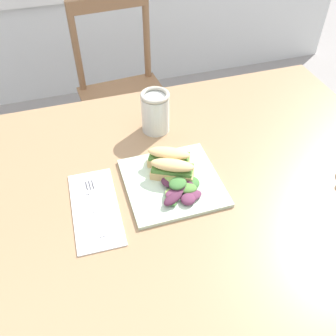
# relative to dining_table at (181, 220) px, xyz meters

# --- Properties ---
(dining_table) EXTENTS (1.31, 0.99, 0.74)m
(dining_table) POSITION_rel_dining_table_xyz_m (0.00, 0.00, 0.00)
(dining_table) COLOR #997551
(dining_table) RESTS_ON ground
(chair_wooden_far) EXTENTS (0.43, 0.43, 0.87)m
(chair_wooden_far) POSITION_rel_dining_table_xyz_m (0.03, 0.93, -0.18)
(chair_wooden_far) COLOR #8E6642
(chair_wooden_far) RESTS_ON ground
(plate_lunch) EXTENTS (0.24, 0.24, 0.01)m
(plate_lunch) POSITION_rel_dining_table_xyz_m (-0.01, 0.04, 0.12)
(plate_lunch) COLOR beige
(plate_lunch) RESTS_ON dining_table
(sandwich_half_front) EXTENTS (0.12, 0.10, 0.06)m
(sandwich_half_front) POSITION_rel_dining_table_xyz_m (-0.01, 0.05, 0.15)
(sandwich_half_front) COLOR #DBB270
(sandwich_half_front) RESTS_ON plate_lunch
(sandwich_half_back) EXTENTS (0.12, 0.10, 0.06)m
(sandwich_half_back) POSITION_rel_dining_table_xyz_m (-0.00, 0.10, 0.15)
(sandwich_half_back) COLOR #DBB270
(sandwich_half_back) RESTS_ON plate_lunch
(salad_mixed_greens) EXTENTS (0.12, 0.14, 0.03)m
(salad_mixed_greens) POSITION_rel_dining_table_xyz_m (-0.01, -0.00, 0.14)
(salad_mixed_greens) COLOR #602D47
(salad_mixed_greens) RESTS_ON plate_lunch
(napkin_folded) EXTENTS (0.12, 0.26, 0.00)m
(napkin_folded) POSITION_rel_dining_table_xyz_m (-0.22, 0.01, 0.11)
(napkin_folded) COLOR white
(napkin_folded) RESTS_ON dining_table
(fork_on_napkin) EXTENTS (0.03, 0.19, 0.00)m
(fork_on_napkin) POSITION_rel_dining_table_xyz_m (-0.22, 0.03, 0.12)
(fork_on_napkin) COLOR silver
(fork_on_napkin) RESTS_ON napkin_folded
(mason_jar_iced_tea) EXTENTS (0.09, 0.09, 0.13)m
(mason_jar_iced_tea) POSITION_rel_dining_table_xyz_m (0.01, 0.28, 0.17)
(mason_jar_iced_tea) COLOR gold
(mason_jar_iced_tea) RESTS_ON dining_table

